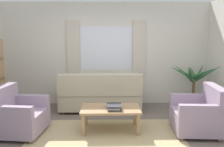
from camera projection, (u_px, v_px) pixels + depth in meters
ground_plane at (106, 140)px, 4.04m from camera, size 6.24×6.24×0.00m
wall_back at (106, 54)px, 6.06m from camera, size 5.32×0.12×2.60m
window_with_curtains at (106, 48)px, 5.95m from camera, size 1.98×0.07×1.40m
area_rug at (106, 140)px, 4.04m from camera, size 2.73×1.90×0.01m
couch at (100, 95)px, 5.57m from camera, size 1.90×0.82×0.92m
armchair_left at (17, 115)px, 4.25m from camera, size 0.91×0.93×0.88m
armchair_right at (199, 114)px, 4.31m from camera, size 0.87×0.89×0.88m
coffee_table at (111, 111)px, 4.42m from camera, size 1.10×0.64×0.44m
book_stack_on_table at (114, 107)px, 4.33m from camera, size 0.28×0.36×0.08m
potted_plant at (194, 86)px, 5.73m from camera, size 1.21×1.21×1.16m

